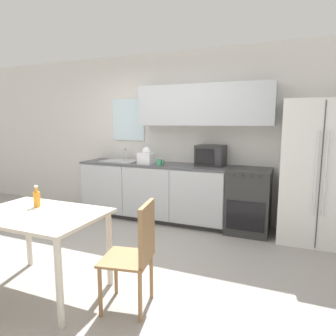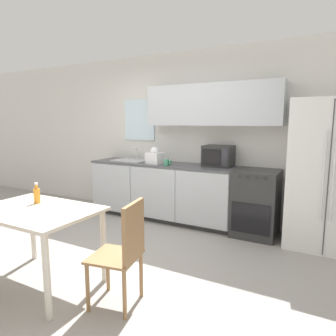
# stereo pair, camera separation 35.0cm
# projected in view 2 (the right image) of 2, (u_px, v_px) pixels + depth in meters

# --- Properties ---
(ground_plane) EXTENTS (12.00, 12.00, 0.00)m
(ground_plane) POSITION_uv_depth(u_px,v_px,m) (113.00, 260.00, 3.47)
(ground_plane) COLOR gray
(wall_back) EXTENTS (12.00, 0.38, 2.70)m
(wall_back) POSITION_uv_depth(u_px,v_px,m) (189.00, 131.00, 4.87)
(wall_back) COLOR silver
(wall_back) RESTS_ON ground_plane
(kitchen_counter) EXTENTS (2.46, 0.63, 0.92)m
(kitchen_counter) POSITION_uv_depth(u_px,v_px,m) (162.00, 191.00, 4.91)
(kitchen_counter) COLOR #333333
(kitchen_counter) RESTS_ON ground_plane
(oven_range) EXTENTS (0.59, 0.64, 0.92)m
(oven_range) POSITION_uv_depth(u_px,v_px,m) (256.00, 203.00, 4.19)
(oven_range) COLOR #2D2D2D
(oven_range) RESTS_ON ground_plane
(refrigerator) EXTENTS (0.92, 0.70, 1.87)m
(refrigerator) POSITION_uv_depth(u_px,v_px,m) (329.00, 175.00, 3.70)
(refrigerator) COLOR silver
(refrigerator) RESTS_ON ground_plane
(kitchen_sink) EXTENTS (0.58, 0.44, 0.21)m
(kitchen_sink) POSITION_uv_depth(u_px,v_px,m) (131.00, 160.00, 5.14)
(kitchen_sink) COLOR #B7BABC
(kitchen_sink) RESTS_ON kitchen_counter
(microwave) EXTENTS (0.43, 0.35, 0.31)m
(microwave) POSITION_uv_depth(u_px,v_px,m) (218.00, 156.00, 4.48)
(microwave) COLOR #282828
(microwave) RESTS_ON kitchen_counter
(coffee_mug) EXTENTS (0.12, 0.09, 0.10)m
(coffee_mug) POSITION_uv_depth(u_px,v_px,m) (167.00, 162.00, 4.56)
(coffee_mug) COLOR #3F8C66
(coffee_mug) RESTS_ON kitchen_counter
(grocery_bag_0) EXTENTS (0.26, 0.22, 0.27)m
(grocery_bag_0) POSITION_uv_depth(u_px,v_px,m) (155.00, 157.00, 4.78)
(grocery_bag_0) COLOR white
(grocery_bag_0) RESTS_ON kitchen_counter
(dining_table) EXTENTS (1.18, 0.80, 0.76)m
(dining_table) POSITION_uv_depth(u_px,v_px,m) (36.00, 220.00, 2.87)
(dining_table) COLOR beige
(dining_table) RESTS_ON ground_plane
(dining_chair_side) EXTENTS (0.47, 0.47, 0.93)m
(dining_chair_side) POSITION_uv_depth(u_px,v_px,m) (125.00, 247.00, 2.53)
(dining_chair_side) COLOR #997047
(dining_chair_side) RESTS_ON ground_plane
(drink_bottle) EXTENTS (0.06, 0.06, 0.21)m
(drink_bottle) POSITION_uv_depth(u_px,v_px,m) (37.00, 195.00, 3.04)
(drink_bottle) COLOR orange
(drink_bottle) RESTS_ON dining_table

